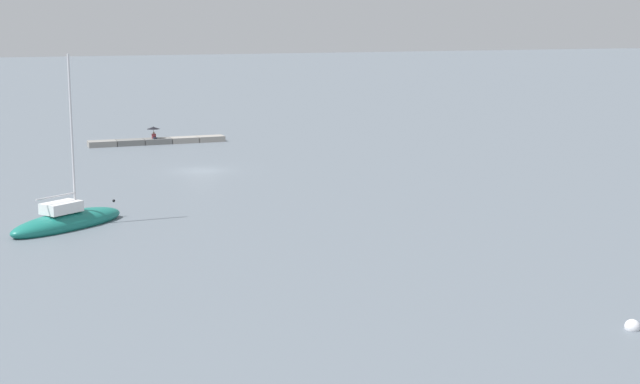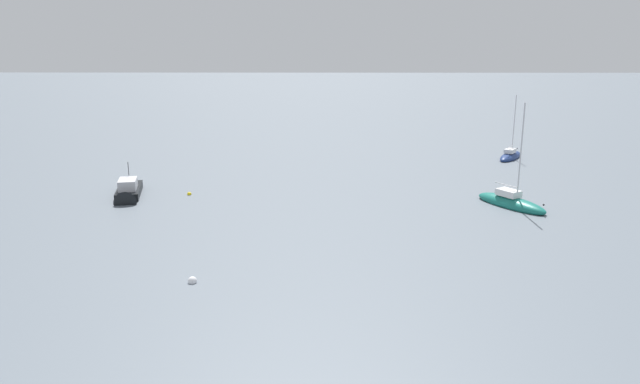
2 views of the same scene
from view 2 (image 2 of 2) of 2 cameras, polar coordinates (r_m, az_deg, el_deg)
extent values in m
ellipsoid|color=#197266|center=(66.40, 17.72, -1.05)|extent=(8.56, 6.84, 1.48)
cube|color=white|center=(66.39, 17.50, -0.07)|extent=(2.83, 2.57, 0.68)
cylinder|color=silver|center=(64.73, 18.58, 3.69)|extent=(0.15, 0.15, 9.95)
cylinder|color=silver|center=(66.44, 17.30, 0.64)|extent=(2.58, 1.77, 0.11)
sphere|color=black|center=(63.88, 20.51, -1.15)|extent=(0.20, 0.20, 0.20)
ellipsoid|color=navy|center=(92.49, 17.66, 3.23)|extent=(7.37, 5.79, 1.27)
cube|color=silver|center=(91.97, 17.64, 3.76)|extent=(2.43, 2.19, 0.58)
cylinder|color=silver|center=(92.28, 17.99, 6.20)|extent=(0.13, 0.13, 8.32)
cylinder|color=silver|center=(91.54, 17.61, 4.13)|extent=(2.23, 1.48, 0.10)
sphere|color=black|center=(95.60, 18.26, 3.95)|extent=(0.17, 0.17, 0.17)
cube|color=black|center=(71.33, -17.69, -0.01)|extent=(7.19, 3.90, 1.14)
cone|color=black|center=(68.04, -17.96, -0.72)|extent=(2.84, 2.85, 2.40)
cube|color=silver|center=(70.27, -17.83, 0.72)|extent=(3.34, 2.50, 1.14)
cube|color=#283847|center=(69.46, -17.89, 0.61)|extent=(0.52, 1.79, 0.80)
cylinder|color=black|center=(71.76, -17.77, 2.12)|extent=(0.07, 0.07, 1.59)
sphere|color=white|center=(45.21, -12.05, -8.29)|extent=(0.68, 0.68, 0.68)
sphere|color=yellow|center=(69.48, -12.33, -0.20)|extent=(0.49, 0.49, 0.49)
camera|label=1|loc=(79.01, -31.52, 9.50)|focal=53.22mm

